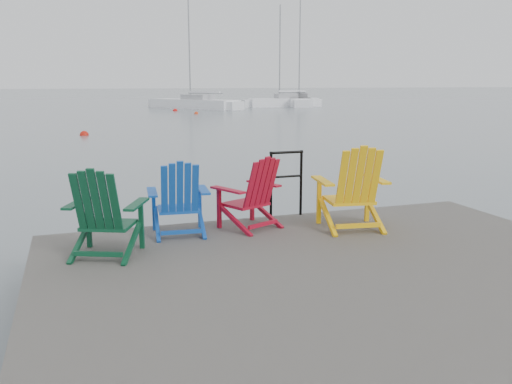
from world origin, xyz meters
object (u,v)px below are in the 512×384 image
object	(u,v)px
sailboat_near	(195,104)
sailboat_mid	(299,102)
chair_green	(104,212)
buoy_d	(175,111)
buoy_c	(196,114)
chair_blue	(179,198)
chair_yellow	(353,188)
chair_red	(252,193)
handrail	(286,177)
buoy_a	(84,135)
sailboat_far	(283,103)

from	to	relation	value
sailboat_near	sailboat_mid	world-z (taller)	sailboat_near
sailboat_near	sailboat_mid	bearing A→B (deg)	-21.93
chair_green	buoy_d	size ratio (longest dim) A/B	2.46
buoy_c	sailboat_mid	bearing A→B (deg)	39.47
sailboat_near	buoy_d	xyz separation A→B (m)	(-2.42, -3.68, -0.35)
buoy_c	chair_blue	bearing A→B (deg)	-102.88
buoy_d	chair_yellow	bearing A→B (deg)	-97.15
chair_red	sailboat_near	world-z (taller)	sailboat_near
sailboat_near	handrail	bearing A→B (deg)	-134.73
buoy_a	sailboat_near	bearing A→B (deg)	66.37
chair_blue	handrail	bearing A→B (deg)	22.15
handrail	chair_red	size ratio (longest dim) A/B	0.99
handrail	sailboat_mid	size ratio (longest dim) A/B	0.08
chair_green	sailboat_far	size ratio (longest dim) A/B	0.10
chair_yellow	sailboat_near	distance (m)	42.76
sailboat_far	sailboat_mid	bearing A→B (deg)	-55.62
sailboat_mid	buoy_d	size ratio (longest dim) A/B	28.50
sailboat_near	chair_yellow	bearing A→B (deg)	-133.81
chair_green	buoy_c	bearing A→B (deg)	99.27
handrail	buoy_a	world-z (taller)	handrail
chair_green	buoy_d	bearing A→B (deg)	101.92
sailboat_near	sailboat_mid	xyz separation A→B (m)	(11.14, 2.39, 0.00)
chair_green	chair_red	bearing A→B (deg)	40.97
chair_yellow	sailboat_near	world-z (taller)	sailboat_near
handrail	chair_blue	bearing A→B (deg)	-163.33
sailboat_near	sailboat_far	size ratio (longest dim) A/B	1.28
sailboat_far	buoy_d	xyz separation A→B (m)	(-11.14, -4.30, -0.36)
handrail	sailboat_mid	world-z (taller)	sailboat_mid
buoy_a	chair_blue	bearing A→B (deg)	-88.02
handrail	sailboat_far	bearing A→B (deg)	68.50
handrail	buoy_d	distance (m)	37.94
chair_yellow	buoy_d	size ratio (longest dim) A/B	2.71
handrail	chair_green	distance (m)	2.67
sailboat_far	buoy_a	xyz separation A→B (m)	(-18.71, -23.46, -0.36)
chair_red	chair_yellow	size ratio (longest dim) A/B	0.86
chair_red	sailboat_far	bearing A→B (deg)	43.11
chair_blue	buoy_d	world-z (taller)	chair_blue
chair_yellow	sailboat_far	world-z (taller)	sailboat_far
chair_green	chair_blue	distance (m)	1.06
chair_red	sailboat_near	size ratio (longest dim) A/B	0.07
chair_blue	sailboat_far	xyz separation A→B (m)	(18.05, 42.32, -0.60)
buoy_c	handrail	bearing A→B (deg)	-100.46
chair_yellow	sailboat_mid	world-z (taller)	sailboat_mid
chair_yellow	buoy_d	xyz separation A→B (m)	(4.82, 38.45, -1.03)
sailboat_near	buoy_d	world-z (taller)	sailboat_near
buoy_a	buoy_d	distance (m)	20.60
chair_yellow	sailboat_far	size ratio (longest dim) A/B	0.11
chair_yellow	buoy_c	bearing A→B (deg)	89.89
chair_red	chair_yellow	distance (m)	1.26
chair_blue	chair_yellow	size ratio (longest dim) A/B	0.86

